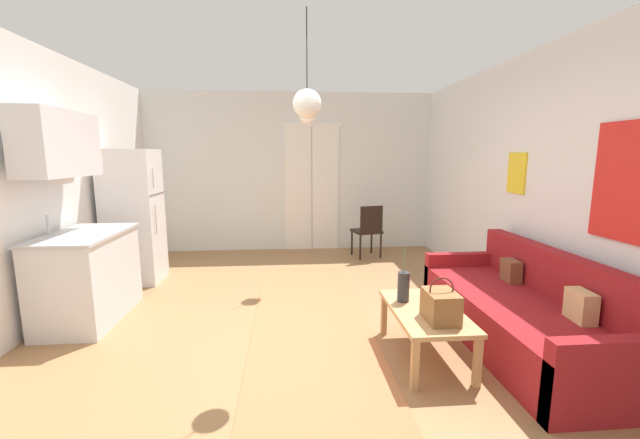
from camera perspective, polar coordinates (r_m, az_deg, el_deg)
The scene contains 13 objects.
ground_plane at distance 3.65m, azimuth -3.57°, elevation -18.19°, with size 5.48×7.55×0.10m, color #996D44.
wall_back at distance 6.77m, azimuth -4.23°, elevation 6.88°, with size 5.08×0.13×2.71m.
wall_right at distance 4.12m, azimuth 33.41°, elevation 3.86°, with size 0.12×7.15×2.71m.
area_rug at distance 4.07m, azimuth -1.45°, elevation -14.29°, with size 1.13×3.54×0.01m, color #B26B42.
couch at distance 3.90m, azimuth 27.99°, elevation -12.40°, with size 0.86×2.16×0.82m.
coffee_table at distance 3.34m, azimuth 15.33°, elevation -13.51°, with size 0.54×0.96×0.41m.
bamboo_vase at distance 3.40m, azimuth 12.24°, elevation -9.68°, with size 0.10×0.10×0.47m.
handbag at distance 3.09m, azimuth 17.41°, elevation -12.08°, with size 0.22×0.29×0.34m.
refrigerator at distance 5.54m, azimuth -25.88°, elevation 0.38°, with size 0.66×0.58×1.72m.
kitchen_counter at distance 4.48m, azimuth -31.86°, elevation -3.27°, with size 0.64×1.12×2.06m.
accent_chair at distance 6.27m, azimuth 7.15°, elevation -1.33°, with size 0.50×0.49×0.86m.
pendant_lamp_near at distance 3.02m, azimuth -1.92°, elevation 16.75°, with size 0.22×0.22×0.79m.
pendant_lamp_far at distance 5.06m, azimuth -1.93°, elevation 15.10°, with size 0.21×0.21×0.67m.
Camera 1 is at (-0.05, -3.24, 1.64)m, focal length 21.64 mm.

